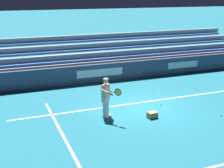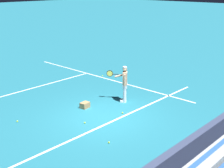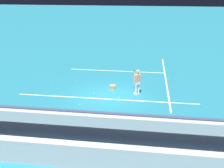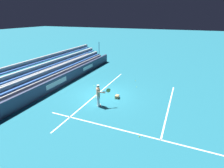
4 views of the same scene
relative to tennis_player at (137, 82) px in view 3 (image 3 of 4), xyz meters
name	(u,v)px [view 3 (image 3 of 4)]	position (x,y,z in m)	size (l,w,h in m)	color
ground_plane	(107,96)	(-1.99, -0.61, -0.89)	(160.00, 160.00, 0.00)	#1E6B7F
court_baseline_white	(106,99)	(-1.99, -1.11, -0.89)	(12.00, 0.10, 0.01)	white
court_sideline_white	(166,79)	(2.12, 3.39, -0.89)	(0.10, 12.00, 0.01)	white
court_service_line_white	(117,71)	(-1.99, 4.89, -0.89)	(8.22, 0.10, 0.01)	white
back_wall_sponsor_board	(93,122)	(-2.00, -5.17, -0.34)	(21.31, 0.25, 1.10)	#384260
bleacher_stand	(84,138)	(-1.99, -7.00, -0.17)	(20.24, 2.40, 2.95)	#9EA3A8
tennis_player	(137,82)	(0.00, 0.00, 0.00)	(0.66, 1.04, 1.71)	silver
ball_box_cardboard	(112,87)	(-1.80, 0.78, -0.76)	(0.40, 0.30, 0.26)	#A87F51
tennis_ball_by_box	(77,82)	(-4.69, 1.66, -0.86)	(0.07, 0.07, 0.07)	#CCE533
tennis_ball_on_baseline	(80,105)	(-3.44, -2.26, -0.86)	(0.07, 0.07, 0.07)	#CCE533
tennis_ball_far_left	(53,84)	(-6.37, 1.07, -0.86)	(0.07, 0.07, 0.07)	#CCE533
tennis_ball_toward_net	(94,94)	(-2.92, -0.44, -0.86)	(0.07, 0.07, 0.07)	#CCE533
tennis_ball_stray_back	(168,77)	(2.33, 3.72, -0.86)	(0.07, 0.07, 0.07)	#CCE533
tennis_ball_far_right	(119,98)	(-1.14, -0.89, -0.86)	(0.07, 0.07, 0.07)	#CCE533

